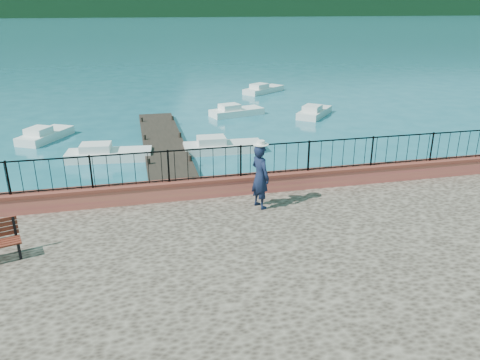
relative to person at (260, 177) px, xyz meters
name	(u,v)px	position (x,y,z in m)	size (l,w,h in m)	color
ground	(286,290)	(0.00, -2.55, -2.14)	(2000.00, 2000.00, 0.00)	#19596B
parapet	(250,184)	(0.00, 1.15, -0.65)	(28.00, 0.46, 0.58)	#B15C40
railing	(250,161)	(0.00, 1.15, 0.11)	(27.00, 0.05, 0.95)	black
dock	(166,152)	(-2.00, 9.45, -1.99)	(2.00, 16.00, 0.30)	#2D231C
far_forest	(128,1)	(0.00, 297.45, 6.86)	(900.00, 60.00, 18.00)	black
companion_hill	(311,10)	(220.00, 557.45, -2.14)	(448.00, 384.00, 180.00)	#142D23
person	(260,177)	(0.00, 0.00, 0.00)	(0.69, 0.45, 1.89)	black
hat	(261,143)	(0.00, 0.00, 1.00)	(0.44, 0.44, 0.12)	white
boat_0	(109,151)	(-4.60, 9.45, -1.74)	(3.84, 1.30, 0.80)	silver
boat_1	(223,144)	(0.79, 9.46, -1.74)	(3.81, 1.30, 0.80)	silver
boat_2	(315,110)	(8.06, 15.80, -1.74)	(3.39, 1.30, 0.80)	silver
boat_3	(45,132)	(-7.99, 13.75, -1.74)	(3.26, 1.30, 0.80)	white
boat_4	(237,109)	(3.21, 17.10, -1.74)	(3.43, 1.30, 0.80)	white
boat_5	(264,88)	(7.23, 24.81, -1.74)	(3.87, 1.30, 0.80)	silver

